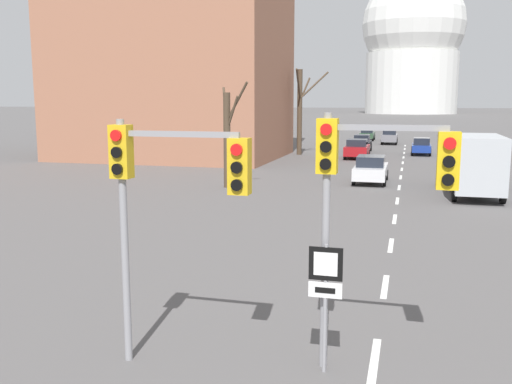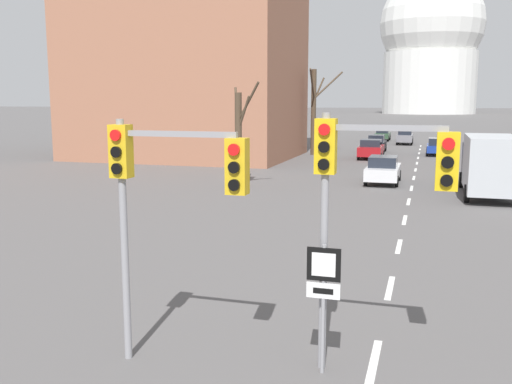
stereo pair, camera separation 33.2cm
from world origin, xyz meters
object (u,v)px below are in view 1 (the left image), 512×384
Objects in this scene: sedan_near_left at (362,143)px; sedan_far_left at (367,134)px; sedan_mid_centre at (421,146)px; traffic_signal_centre_tall at (368,179)px; route_sign_post at (325,286)px; sedan_far_right at (371,169)px; sedan_distant_centre at (357,149)px; traffic_signal_near_left at (163,182)px; sedan_near_right at (390,137)px; delivery_truck at (475,163)px.

sedan_far_left is (-0.70, 16.47, -0.06)m from sedan_near_left.
sedan_mid_centre is 19.04m from sedan_far_left.
traffic_signal_centre_tall is at bearing -85.89° from sedan_far_left.
sedan_near_left is at bearing 93.86° from route_sign_post.
sedan_distant_centre is (-2.11, 14.38, 0.01)m from sedan_far_right.
sedan_mid_centre is at bearing 83.33° from traffic_signal_near_left.
sedan_far_left is 0.97× the size of sedan_far_right.
sedan_mid_centre is at bearing -71.23° from sedan_far_left.
sedan_near_left is 6.44m from sedan_distant_centre.
traffic_signal_centre_tall is 1.14× the size of sedan_distant_centre.
traffic_signal_near_left is at bearing -89.72° from sedan_near_left.
traffic_signal_near_left is 1.06× the size of sedan_far_left.
sedan_distant_centre is at bearing 98.36° from sedan_far_right.
traffic_signal_centre_tall is 1.16× the size of sedan_mid_centre.
sedan_near_right reaches higher than sedan_mid_centre.
sedan_near_right is (-1.58, 56.34, -2.69)m from traffic_signal_centre_tall.
sedan_mid_centre reaches higher than sedan_far_left.
sedan_far_right is (2.23, -20.83, -0.02)m from sedan_near_left.
traffic_signal_near_left is at bearing -96.67° from sedan_mid_centre.
sedan_far_left is 41.42m from delivery_truck.
sedan_far_right is 1.07× the size of sedan_distant_centre.
sedan_far_right is at bearing -81.64° from sedan_distant_centre.
sedan_near_left is at bearing 96.11° from sedan_far_right.
sedan_far_left is at bearing 94.49° from sedan_far_right.
sedan_mid_centre is at bearing -75.43° from sedan_near_right.
sedan_near_right is 17.54m from sedan_distant_centre.
traffic_signal_near_left is at bearing -170.68° from route_sign_post.
sedan_distant_centre is 0.57× the size of delivery_truck.
sedan_near_right is (-0.91, 56.58, -0.77)m from route_sign_post.
sedan_near_right reaches higher than sedan_far_left.
sedan_mid_centre is 0.98× the size of sedan_distant_centre.
sedan_far_right is (2.93, -37.30, 0.04)m from sedan_far_left.
sedan_distant_centre is at bearing -88.97° from sedan_near_left.
traffic_signal_near_left is 1.14× the size of sedan_near_left.
sedan_distant_centre is (-3.63, 38.92, -2.70)m from traffic_signal_centre_tall.
sedan_near_left reaches higher than sedan_near_right.
sedan_distant_centre is at bearing -137.40° from sedan_mid_centre.
route_sign_post is (2.85, 0.47, -1.83)m from traffic_signal_near_left.
route_sign_post is 62.19m from sedan_far_left.
route_sign_post is at bearing -93.06° from sedan_mid_centre.
route_sign_post is (-0.67, -0.23, -1.92)m from traffic_signal_centre_tall.
sedan_near_left is 5.65m from sedan_mid_centre.
sedan_mid_centre is (3.26, -12.54, -0.06)m from sedan_near_right.
route_sign_post is at bearing -85.68° from sedan_distant_centre.
sedan_near_left reaches higher than sedan_far_left.
traffic_signal_centre_tall is at bearing 11.27° from traffic_signal_near_left.
route_sign_post is at bearing -160.75° from traffic_signal_centre_tall.
sedan_mid_centre is at bearing 42.60° from sedan_distant_centre.
sedan_far_left is (-2.87, 5.49, -0.07)m from sedan_near_right.
sedan_far_left is at bearing 117.57° from sedan_near_right.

